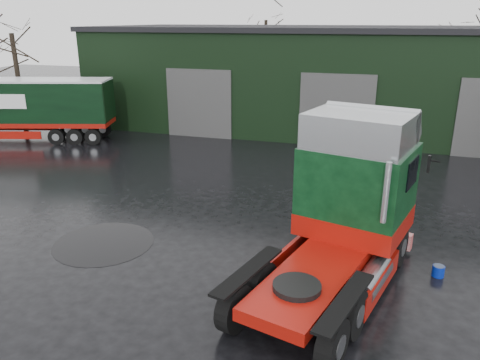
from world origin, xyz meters
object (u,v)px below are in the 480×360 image
object	(u,v)px
tree_back_a	(266,43)
warehouse	(347,77)
wash_bucket	(438,271)
tree_left	(16,63)
tree_back_b	(461,59)
trailer_left	(12,110)
hero_tractor	(330,213)

from	to	relation	value
tree_back_a	warehouse	bearing A→B (deg)	-51.34
wash_bucket	tree_back_a	bearing A→B (deg)	112.79
tree_back_a	tree_left	bearing A→B (deg)	-121.43
wash_bucket	tree_back_b	bearing A→B (deg)	82.73
trailer_left	tree_back_b	xyz separation A→B (m)	(26.00, 20.00, 1.97)
tree_left	tree_back_a	bearing A→B (deg)	58.57
trailer_left	tree_left	bearing A→B (deg)	10.29
wash_bucket	tree_back_b	size ratio (longest dim) A/B	0.04
hero_tractor	tree_left	world-z (taller)	tree_left
wash_bucket	tree_back_b	distance (m)	29.67
tree_left	wash_bucket	bearing A→B (deg)	-25.72
tree_left	tree_back_b	distance (m)	32.45
hero_tractor	wash_bucket	world-z (taller)	hero_tractor
warehouse	tree_back_a	distance (m)	12.90
hero_tractor	tree_back_a	world-z (taller)	tree_back_a
hero_tractor	tree_back_a	xyz separation A→B (m)	(-9.37, 30.97, 2.51)
trailer_left	tree_left	xyz separation A→B (m)	(-1.00, 2.00, 2.47)
hero_tractor	warehouse	bearing A→B (deg)	108.81
hero_tractor	tree_back_a	bearing A→B (deg)	121.90
wash_bucket	tree_back_a	distance (m)	32.02
warehouse	tree_left	bearing A→B (deg)	-157.17
trailer_left	tree_back_a	xyz separation A→B (m)	(10.00, 20.00, 2.97)
trailer_left	tree_back_b	size ratio (longest dim) A/B	1.53
warehouse	tree_back_a	world-z (taller)	tree_back_a
tree_back_a	wash_bucket	bearing A→B (deg)	-67.21
tree_left	tree_back_a	distance (m)	21.10
wash_bucket	tree_back_a	world-z (taller)	tree_back_a
trailer_left	tree_left	size ratio (longest dim) A/B	1.35
wash_bucket	tree_back_a	xyz separation A→B (m)	(-12.27, 29.21, 4.60)
hero_tractor	tree_back_a	distance (m)	32.46
trailer_left	tree_back_b	bearing A→B (deg)	-68.71
hero_tractor	tree_back_b	world-z (taller)	tree_back_b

